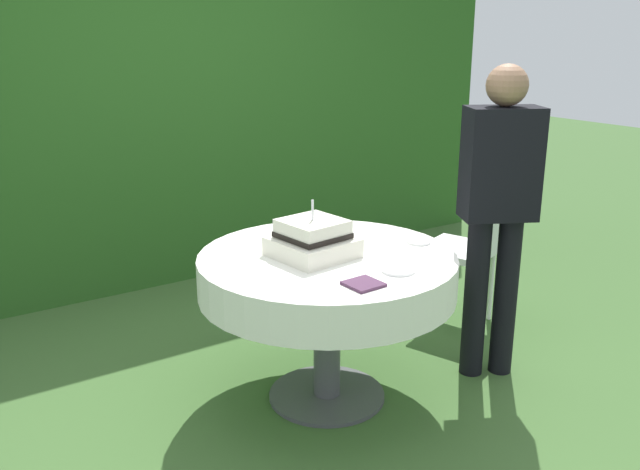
# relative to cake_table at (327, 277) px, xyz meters

# --- Properties ---
(ground_plane) EXTENTS (20.00, 20.00, 0.00)m
(ground_plane) POSITION_rel_cake_table_xyz_m (0.00, 0.00, -0.64)
(ground_plane) COLOR #3D602D
(foliage_hedge) EXTENTS (5.69, 0.55, 2.28)m
(foliage_hedge) POSITION_rel_cake_table_xyz_m (0.00, 2.19, 0.50)
(foliage_hedge) COLOR #28561E
(foliage_hedge) RESTS_ON ground_plane
(cake_table) EXTENTS (1.21, 1.21, 0.74)m
(cake_table) POSITION_rel_cake_table_xyz_m (0.00, 0.00, 0.00)
(cake_table) COLOR #4C4C51
(cake_table) RESTS_ON ground_plane
(wedding_cake) EXTENTS (0.37, 0.38, 0.27)m
(wedding_cake) POSITION_rel_cake_table_xyz_m (-0.06, 0.03, 0.19)
(wedding_cake) COLOR silver
(wedding_cake) RESTS_ON cake_table
(serving_plate_near) EXTENTS (0.12, 0.12, 0.01)m
(serving_plate_near) POSITION_rel_cake_table_xyz_m (0.48, -0.10, 0.11)
(serving_plate_near) COLOR white
(serving_plate_near) RESTS_ON cake_table
(serving_plate_far) EXTENTS (0.11, 0.11, 0.01)m
(serving_plate_far) POSITION_rel_cake_table_xyz_m (0.18, 0.30, 0.11)
(serving_plate_far) COLOR white
(serving_plate_far) RESTS_ON cake_table
(serving_plate_left) EXTENTS (0.15, 0.15, 0.01)m
(serving_plate_left) POSITION_rel_cake_table_xyz_m (0.13, -0.36, 0.11)
(serving_plate_left) COLOR white
(serving_plate_left) RESTS_ON cake_table
(napkin_stack) EXTENTS (0.15, 0.15, 0.01)m
(napkin_stack) POSITION_rel_cake_table_xyz_m (-0.10, -0.41, 0.11)
(napkin_stack) COLOR #4C2D47
(napkin_stack) RESTS_ON cake_table
(garden_chair) EXTENTS (0.51, 0.51, 0.89)m
(garden_chair) POSITION_rel_cake_table_xyz_m (1.20, 0.23, -0.10)
(garden_chair) COLOR white
(garden_chair) RESTS_ON ground_plane
(standing_person) EXTENTS (0.41, 0.34, 1.60)m
(standing_person) POSITION_rel_cake_table_xyz_m (0.85, -0.25, 0.29)
(standing_person) COLOR black
(standing_person) RESTS_ON ground_plane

